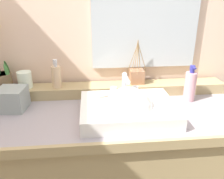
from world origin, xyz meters
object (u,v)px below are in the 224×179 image
object	(u,v)px
potted_plant	(1,75)
tumbler_cup	(25,80)
lotion_bottle	(190,86)
tissue_box	(12,99)
sink_basin	(128,111)
reed_diffuser	(137,76)
soap_bar	(101,94)
soap_dispenser	(56,76)

from	to	relation	value
potted_plant	tumbler_cup	size ratio (longest dim) A/B	4.17
lotion_bottle	tissue_box	xyz separation A→B (m)	(-0.91, -0.02, -0.03)
tumbler_cup	lotion_bottle	bearing A→B (deg)	-8.17
sink_basin	tumbler_cup	world-z (taller)	sink_basin
potted_plant	lotion_bottle	world-z (taller)	potted_plant
sink_basin	tissue_box	size ratio (longest dim) A/B	3.35
potted_plant	reed_diffuser	bearing A→B (deg)	0.90
tissue_box	potted_plant	bearing A→B (deg)	121.48
soap_bar	potted_plant	size ratio (longest dim) A/B	0.19
sink_basin	reed_diffuser	xyz separation A→B (m)	(0.10, 0.29, 0.07)
reed_diffuser	lotion_bottle	bearing A→B (deg)	-28.32
soap_bar	soap_dispenser	xyz separation A→B (m)	(-0.23, 0.16, 0.05)
sink_basin	tumbler_cup	bearing A→B (deg)	152.11
lotion_bottle	tumbler_cup	bearing A→B (deg)	171.83
potted_plant	soap_dispenser	distance (m)	0.30
tumbler_cup	soap_bar	bearing A→B (deg)	-23.62
tumbler_cup	sink_basin	bearing A→B (deg)	-27.89
tumbler_cup	tissue_box	size ratio (longest dim) A/B	0.69
potted_plant	tissue_box	bearing A→B (deg)	-58.52
sink_basin	reed_diffuser	distance (m)	0.31
sink_basin	soap_dispenser	world-z (taller)	soap_dispenser
sink_basin	soap_bar	world-z (taller)	sink_basin
soap_bar	reed_diffuser	size ratio (longest dim) A/B	0.28
sink_basin	tissue_box	world-z (taller)	sink_basin
lotion_bottle	potted_plant	bearing A→B (deg)	172.66
soap_dispenser	lotion_bottle	world-z (taller)	soap_dispenser
soap_bar	lotion_bottle	xyz separation A→B (m)	(0.48, 0.05, 0.01)
tumbler_cup	tissue_box	bearing A→B (deg)	-102.57
sink_basin	tissue_box	distance (m)	0.57
sink_basin	soap_dispenser	size ratio (longest dim) A/B	2.75
potted_plant	tissue_box	xyz separation A→B (m)	(0.09, -0.15, -0.08)
tissue_box	reed_diffuser	bearing A→B (deg)	13.64
tumbler_cup	lotion_bottle	xyz separation A→B (m)	(0.88, -0.13, -0.02)
reed_diffuser	potted_plant	bearing A→B (deg)	-179.10
potted_plant	soap_dispenser	world-z (taller)	potted_plant
soap_dispenser	soap_bar	bearing A→B (deg)	-34.15
tissue_box	sink_basin	bearing A→B (deg)	-13.53
reed_diffuser	tissue_box	bearing A→B (deg)	-166.36
lotion_bottle	tissue_box	size ratio (longest dim) A/B	1.49
soap_bar	reed_diffuser	bearing A→B (deg)	41.66
soap_bar	soap_dispenser	size ratio (longest dim) A/B	0.44
potted_plant	lotion_bottle	xyz separation A→B (m)	(1.00, -0.13, -0.05)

